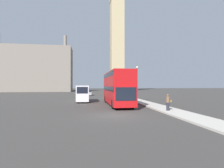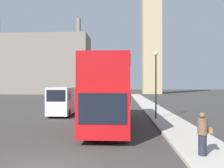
{
  "view_description": "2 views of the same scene",
  "coord_description": "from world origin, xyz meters",
  "px_view_note": "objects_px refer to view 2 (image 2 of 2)",
  "views": [
    {
      "loc": [
        -2.35,
        -15.53,
        2.69
      ],
      "look_at": [
        1.14,
        8.4,
        2.89
      ],
      "focal_mm": 28.0,
      "sensor_mm": 36.0,
      "label": 1
    },
    {
      "loc": [
        2.77,
        -7.45,
        2.86
      ],
      "look_at": [
        1.41,
        18.13,
        3.03
      ],
      "focal_mm": 35.0,
      "sensor_mm": 36.0,
      "label": 2
    }
  ],
  "objects_px": {
    "white_van": "(64,100)",
    "street_lamp": "(156,74)",
    "pedestrian": "(203,134)",
    "red_double_decker_bus": "(110,90)",
    "clock_tower": "(151,3)",
    "parked_sedan": "(98,97)"
  },
  "relations": [
    {
      "from": "street_lamp",
      "to": "clock_tower",
      "type": "bearing_deg",
      "value": 83.11
    },
    {
      "from": "pedestrian",
      "to": "street_lamp",
      "type": "height_order",
      "value": "street_lamp"
    },
    {
      "from": "parked_sedan",
      "to": "clock_tower",
      "type": "bearing_deg",
      "value": 68.5
    },
    {
      "from": "white_van",
      "to": "street_lamp",
      "type": "distance_m",
      "value": 9.14
    },
    {
      "from": "red_double_decker_bus",
      "to": "street_lamp",
      "type": "xyz_separation_m",
      "value": [
        3.64,
        2.57,
        1.29
      ]
    },
    {
      "from": "red_double_decker_bus",
      "to": "pedestrian",
      "type": "height_order",
      "value": "red_double_decker_bus"
    },
    {
      "from": "clock_tower",
      "to": "red_double_decker_bus",
      "type": "height_order",
      "value": "clock_tower"
    },
    {
      "from": "white_van",
      "to": "street_lamp",
      "type": "bearing_deg",
      "value": -17.78
    },
    {
      "from": "white_van",
      "to": "parked_sedan",
      "type": "height_order",
      "value": "white_van"
    },
    {
      "from": "white_van",
      "to": "pedestrian",
      "type": "height_order",
      "value": "white_van"
    },
    {
      "from": "red_double_decker_bus",
      "to": "parked_sedan",
      "type": "xyz_separation_m",
      "value": [
        -3.8,
        24.12,
        -1.83
      ]
    },
    {
      "from": "pedestrian",
      "to": "street_lamp",
      "type": "xyz_separation_m",
      "value": [
        -0.4,
        9.54,
        2.82
      ]
    },
    {
      "from": "street_lamp",
      "to": "parked_sedan",
      "type": "distance_m",
      "value": 23.01
    },
    {
      "from": "pedestrian",
      "to": "street_lamp",
      "type": "relative_size",
      "value": 0.3
    },
    {
      "from": "white_van",
      "to": "clock_tower",
      "type": "bearing_deg",
      "value": 74.47
    },
    {
      "from": "clock_tower",
      "to": "red_double_decker_bus",
      "type": "distance_m",
      "value": 68.37
    },
    {
      "from": "red_double_decker_bus",
      "to": "white_van",
      "type": "bearing_deg",
      "value": 132.17
    },
    {
      "from": "pedestrian",
      "to": "parked_sedan",
      "type": "xyz_separation_m",
      "value": [
        -7.83,
        31.09,
        -0.3
      ]
    },
    {
      "from": "clock_tower",
      "to": "parked_sedan",
      "type": "height_order",
      "value": "clock_tower"
    },
    {
      "from": "pedestrian",
      "to": "white_van",
      "type": "bearing_deg",
      "value": 125.74
    },
    {
      "from": "parked_sedan",
      "to": "pedestrian",
      "type": "bearing_deg",
      "value": -75.86
    },
    {
      "from": "clock_tower",
      "to": "white_van",
      "type": "distance_m",
      "value": 65.18
    }
  ]
}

